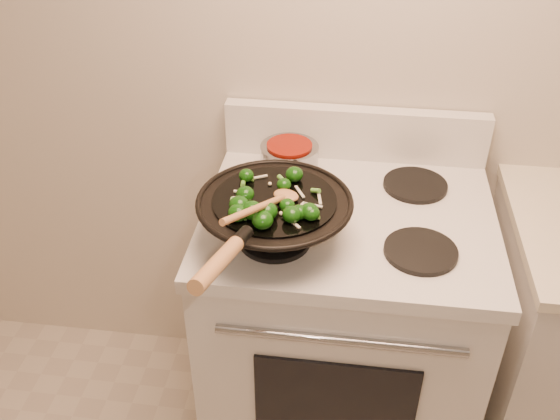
# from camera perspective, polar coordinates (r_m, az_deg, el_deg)

# --- Properties ---
(stove) EXTENTS (0.78, 0.67, 1.08)m
(stove) POSITION_cam_1_polar(r_m,az_deg,el_deg) (1.97, 5.50, -10.88)
(stove) COLOR silver
(stove) RESTS_ON ground
(wok) EXTENTS (0.38, 0.63, 0.22)m
(wok) POSITION_cam_1_polar(r_m,az_deg,el_deg) (1.52, -0.55, -0.67)
(wok) COLOR black
(wok) RESTS_ON stove
(stirfry) EXTENTS (0.22, 0.25, 0.04)m
(stirfry) POSITION_cam_1_polar(r_m,az_deg,el_deg) (1.44, -0.91, 0.51)
(stirfry) COLOR #0E3A09
(stirfry) RESTS_ON wok
(wooden_spoon) EXTENTS (0.15, 0.28, 0.10)m
(wooden_spoon) POSITION_cam_1_polar(r_m,az_deg,el_deg) (1.42, -0.97, 0.68)
(wooden_spoon) COLOR #AB7343
(wooden_spoon) RESTS_ON wok
(saucepan) EXTENTS (0.17, 0.26, 0.10)m
(saucepan) POSITION_cam_1_polar(r_m,az_deg,el_deg) (1.78, 0.87, 4.60)
(saucepan) COLOR #909398
(saucepan) RESTS_ON stove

